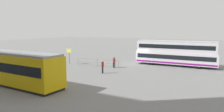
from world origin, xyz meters
name	(u,v)px	position (x,y,z in m)	size (l,w,h in m)	color
ground_plane	(140,65)	(0.00, 0.00, 0.00)	(160.00, 160.00, 0.00)	slate
double_decker_bus	(176,53)	(-5.08, -1.59, 1.95)	(11.96, 2.76, 3.80)	silver
tram_yellow	(3,66)	(8.93, 17.20, 1.75)	(15.49, 3.37, 3.37)	#E5B70C
pedestrian_near_railing	(114,61)	(2.43, 4.32, 0.91)	(0.36, 0.35, 1.60)	black
pedestrian_crossing	(103,66)	(1.96, 8.39, 0.97)	(0.38, 0.38, 1.68)	black
pedestrian_railing	(97,61)	(5.18, 4.51, 0.73)	(6.83, 0.68, 1.08)	gray
info_sign	(69,53)	(10.43, 4.65, 1.75)	(1.12, 0.25, 2.52)	slate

